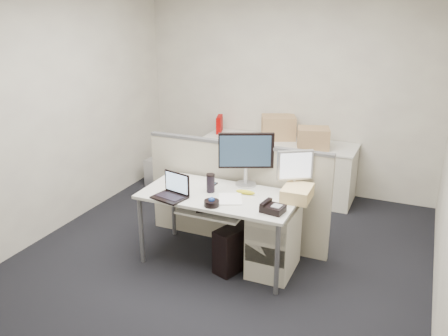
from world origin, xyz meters
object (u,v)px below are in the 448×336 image
at_px(desk, 219,200).
at_px(laptop, 169,187).
at_px(monitor_main, 246,159).
at_px(desk_phone, 273,209).

height_order(desk, laptop, laptop).
xyz_separation_m(monitor_main, desk_phone, (0.45, -0.50, -0.24)).
bearing_deg(desk, laptop, -144.25).
bearing_deg(desk_phone, laptop, -165.91).
height_order(laptop, desk_phone, laptop).
bearing_deg(monitor_main, laptop, -156.18).
distance_m(desk, monitor_main, 0.49).
distance_m(laptop, desk_phone, 1.00).
xyz_separation_m(monitor_main, laptop, (-0.54, -0.60, -0.16)).
distance_m(desk, desk_phone, 0.63).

